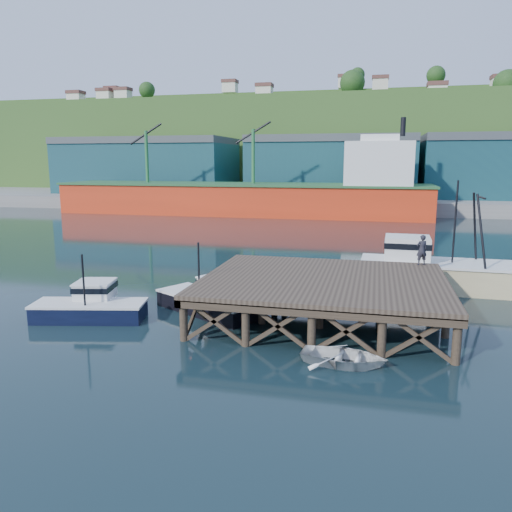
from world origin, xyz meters
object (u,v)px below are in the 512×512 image
(boat_navy, at_px, (91,305))
(dockworker, at_px, (422,250))
(boat_black, at_px, (212,298))
(trawler, at_px, (440,267))
(dinghy, at_px, (344,357))

(boat_navy, xyz_separation_m, dockworker, (16.48, 7.19, 2.29))
(boat_black, bearing_deg, trawler, 61.94)
(trawler, bearing_deg, boat_navy, -148.13)
(dinghy, bearing_deg, dockworker, -13.12)
(trawler, xyz_separation_m, dinghy, (-5.01, -13.41, -1.04))
(trawler, height_order, dinghy, trawler)
(boat_navy, bearing_deg, dockworker, 11.04)
(trawler, relative_size, dockworker, 5.94)
(boat_black, height_order, dockworker, dockworker)
(trawler, bearing_deg, dinghy, -108.74)
(boat_navy, height_order, boat_black, boat_black)
(dinghy, distance_m, dockworker, 11.12)
(boat_black, xyz_separation_m, trawler, (12.32, 7.78, 0.69))
(trawler, xyz_separation_m, dockworker, (-1.44, -3.21, 1.59))
(boat_navy, bearing_deg, trawler, 17.60)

